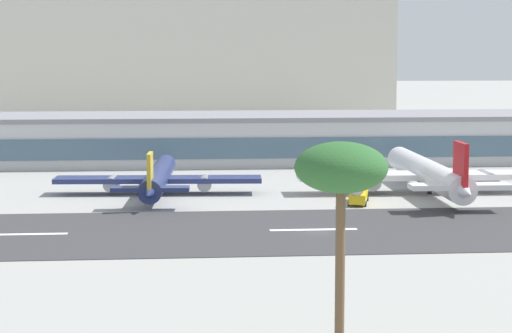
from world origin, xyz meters
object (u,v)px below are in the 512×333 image
Objects in this scene: distant_hotel_block at (171,54)px; airliner_gold_tail_gate_0 at (158,178)px; service_fuel_truck_2 at (359,191)px; terminal_building at (268,138)px; airliner_red_tail_gate_1 at (430,174)px; palm_tree_0 at (341,171)px.

distant_hotel_block is 155.71m from airliner_gold_tail_gate_0.
distant_hotel_block is at bearing 25.06° from service_fuel_truck_2.
distant_hotel_block is at bearing 101.66° from terminal_building.
service_fuel_truck_2 is (8.73, -60.24, -3.27)m from terminal_building.
terminal_building is 55.90m from airliner_red_tail_gate_1.
palm_tree_0 is (-7.60, -135.76, 9.58)m from terminal_building.
service_fuel_truck_2 is (32.23, -12.17, -0.78)m from airliner_gold_tail_gate_0.
distant_hotel_block is 242.55m from palm_tree_0.
palm_tree_0 is at bearing -166.52° from airliner_gold_tail_gate_0.
distant_hotel_block is at bearing 93.39° from palm_tree_0.
terminal_building is 1.27× the size of distant_hotel_block.
service_fuel_truck_2 is 0.52× the size of palm_tree_0.
palm_tree_0 is (14.31, -241.96, -9.03)m from distant_hotel_block.
terminal_building is at bearing 22.87° from service_fuel_truck_2.
terminal_building is 10.81× the size of palm_tree_0.
airliner_gold_tail_gate_0 is 2.46× the size of palm_tree_0.
airliner_red_tail_gate_1 is (46.34, -2.92, 0.58)m from airliner_gold_tail_gate_0.
terminal_building reaches higher than service_fuel_truck_2.
terminal_building is 3.64× the size of airliner_red_tail_gate_1.
terminal_building is at bearing -78.34° from distant_hotel_block.
service_fuel_truck_2 is (-14.11, -9.26, -1.36)m from airliner_red_tail_gate_1.
airliner_red_tail_gate_1 reaches higher than airliner_gold_tail_gate_0.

